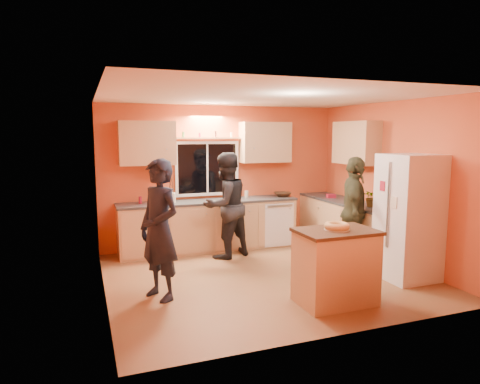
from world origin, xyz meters
name	(u,v)px	position (x,y,z in m)	size (l,w,h in m)	color
ground	(265,276)	(0.00, 0.00, 0.00)	(4.50, 4.50, 0.00)	brown
room_shell	(262,165)	(0.12, 0.41, 1.62)	(4.54, 4.04, 2.61)	#D05D35
back_counter	(228,224)	(0.01, 1.70, 0.45)	(4.23, 0.62, 0.90)	tan
right_counter	(357,229)	(1.95, 0.50, 0.45)	(0.62, 1.84, 0.90)	tan
refrigerator	(409,217)	(1.89, -0.80, 0.90)	(0.72, 0.70, 1.80)	silver
island	(336,266)	(0.41, -1.23, 0.47)	(0.96, 0.66, 0.93)	tan
bundt_pastry	(337,226)	(0.41, -1.23, 0.97)	(0.31, 0.31, 0.09)	tan
person_left	(159,230)	(-1.58, -0.32, 0.89)	(0.65, 0.43, 1.78)	black
person_center	(225,205)	(-0.22, 1.15, 0.89)	(0.86, 0.67, 1.78)	black
person_right	(354,212)	(1.50, -0.03, 0.87)	(1.02, 0.42, 1.74)	#333823
mixing_bowl	(283,194)	(1.10, 1.68, 0.94)	(0.33, 0.33, 0.08)	black
utensil_crock	(172,198)	(-1.03, 1.69, 0.99)	(0.14, 0.14, 0.17)	beige
potted_plant	(372,197)	(1.97, 0.15, 1.06)	(0.29, 0.25, 0.32)	gray
red_box	(331,196)	(1.87, 1.21, 0.94)	(0.16, 0.12, 0.07)	maroon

